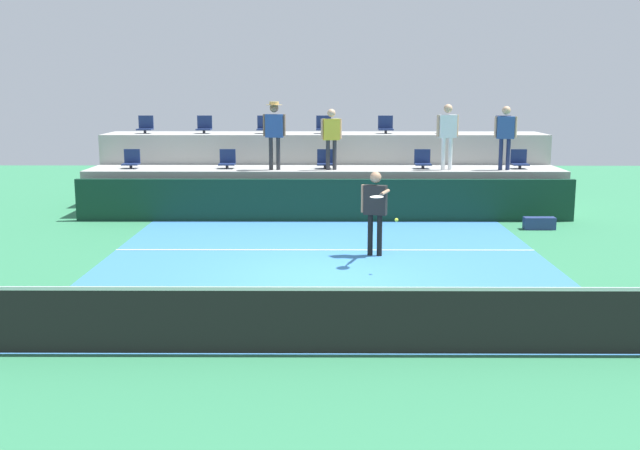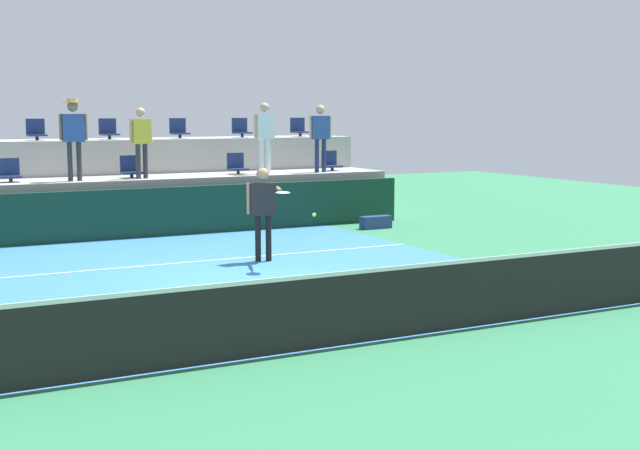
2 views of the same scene
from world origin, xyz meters
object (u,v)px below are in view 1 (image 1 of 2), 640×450
object	(u,v)px
stadium_chair_lower_right	(423,161)
stadium_chair_upper_far_right	(504,126)
stadium_chair_upper_mid_left	(265,126)
stadium_chair_upper_center	(324,126)
stadium_chair_upper_mid_right	(386,126)
stadium_chair_upper_right	(445,126)
spectator_in_white	(505,132)
spectator_in_grey	(447,130)
tennis_player	(375,204)
stadium_chair_upper_left	(204,126)
equipment_bag	(539,223)
stadium_chair_lower_far_left	(131,160)
stadium_chair_lower_left	(227,160)
spectator_with_hat	(274,128)
stadium_chair_lower_far_right	(519,161)
tennis_ball	(396,220)
spectator_leaning_on_rail	(331,134)
stadium_chair_lower_center	(325,161)
stadium_chair_upper_far_left	(145,126)

from	to	relation	value
stadium_chair_lower_right	stadium_chair_upper_far_right	world-z (taller)	stadium_chair_upper_far_right
stadium_chair_upper_mid_left	stadium_chair_upper_center	world-z (taller)	same
stadium_chair_upper_center	stadium_chair_upper_mid_right	xyz separation A→B (m)	(1.84, 0.00, 0.00)
stadium_chair_upper_right	spectator_in_white	xyz separation A→B (m)	(1.28, -2.18, -0.03)
stadium_chair_upper_mid_left	stadium_chair_upper_far_right	size ratio (longest dim) A/B	1.00
stadium_chair_upper_far_right	spectator_in_grey	size ratio (longest dim) A/B	0.30
stadium_chair_upper_mid_left	spectator_in_white	distance (m)	6.98
tennis_player	spectator_in_grey	world-z (taller)	spectator_in_grey
spectator_in_white	stadium_chair_lower_right	bearing A→B (deg)	169.87
stadium_chair_lower_right	stadium_chair_upper_left	world-z (taller)	stadium_chair_upper_left
spectator_in_grey	equipment_bag	world-z (taller)	spectator_in_grey
stadium_chair_lower_far_left	stadium_chair_lower_left	distance (m)	2.65
equipment_bag	stadium_chair_upper_far_right	bearing A→B (deg)	89.86
spectator_with_hat	spectator_in_white	world-z (taller)	spectator_with_hat
spectator_with_hat	stadium_chair_lower_far_right	bearing A→B (deg)	3.28
stadium_chair_lower_far_left	tennis_ball	size ratio (longest dim) A/B	7.65
stadium_chair_upper_mid_left	spectator_with_hat	xyz separation A→B (m)	(0.43, -2.18, 0.07)
spectator_leaning_on_rail	stadium_chair_upper_center	bearing A→B (deg)	95.44
stadium_chair_lower_center	spectator_leaning_on_rail	distance (m)	0.87
stadium_chair_upper_mid_right	stadium_chair_upper_mid_left	bearing A→B (deg)	180.00
spectator_in_grey	stadium_chair_upper_mid_right	bearing A→B (deg)	124.13
stadium_chair_lower_center	spectator_with_hat	world-z (taller)	spectator_with_hat
stadium_chair_upper_far_left	stadium_chair_lower_far_left	bearing A→B (deg)	-89.99
equipment_bag	spectator_in_white	bearing A→B (deg)	102.76
stadium_chair_lower_left	stadium_chair_lower_center	distance (m)	2.69
stadium_chair_upper_center	stadium_chair_upper_right	size ratio (longest dim) A/B	1.00
stadium_chair_lower_far_left	spectator_in_grey	world-z (taller)	spectator_in_grey
stadium_chair_upper_far_left	stadium_chair_upper_left	bearing A→B (deg)	0.00
tennis_ball	equipment_bag	world-z (taller)	tennis_ball
stadium_chair_upper_center	stadium_chair_lower_right	bearing A→B (deg)	-33.45
stadium_chair_lower_center	stadium_chair_upper_mid_right	distance (m)	2.68
stadium_chair_lower_center	stadium_chair_lower_right	xyz separation A→B (m)	(2.68, 0.00, 0.00)
stadium_chair_lower_center	stadium_chair_lower_far_left	bearing A→B (deg)	180.00
stadium_chair_upper_far_right	stadium_chair_lower_far_right	bearing A→B (deg)	-88.58
tennis_player	spectator_in_white	xyz separation A→B (m)	(3.80, 4.99, 1.20)
stadium_chair_upper_mid_right	spectator_with_hat	world-z (taller)	spectator_with_hat
stadium_chair_upper_right	stadium_chair_lower_far_left	bearing A→B (deg)	-168.54
tennis_player	spectator_with_hat	world-z (taller)	spectator_with_hat
stadium_chair_upper_mid_right	spectator_leaning_on_rail	distance (m)	2.73
stadium_chair_lower_far_right	tennis_ball	world-z (taller)	stadium_chair_lower_far_right
stadium_chair_upper_left	equipment_bag	bearing A→B (deg)	-25.27
spectator_with_hat	tennis_ball	bearing A→B (deg)	-67.46
stadium_chair_lower_far_right	stadium_chair_upper_left	size ratio (longest dim) A/B	1.00
stadium_chair_upper_left	tennis_player	size ratio (longest dim) A/B	0.30
spectator_leaning_on_rail	spectator_in_white	size ratio (longest dim) A/B	0.96
stadium_chair_lower_right	stadium_chair_upper_center	size ratio (longest dim) A/B	1.00
stadium_chair_lower_far_right	spectator_with_hat	distance (m)	6.77
stadium_chair_lower_far_left	stadium_chair_upper_far_right	size ratio (longest dim) A/B	1.00
spectator_leaning_on_rail	equipment_bag	xyz separation A→B (m)	(5.12, -2.00, -2.08)
stadium_chair_upper_left	spectator_with_hat	size ratio (longest dim) A/B	0.28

